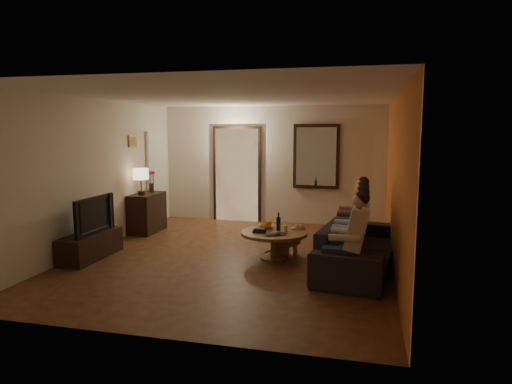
% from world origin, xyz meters
% --- Properties ---
extents(floor, '(5.00, 6.00, 0.01)m').
position_xyz_m(floor, '(0.00, 0.00, 0.00)').
color(floor, '#3F2511').
rests_on(floor, ground).
extents(ceiling, '(5.00, 6.00, 0.01)m').
position_xyz_m(ceiling, '(0.00, 0.00, 2.60)').
color(ceiling, white).
rests_on(ceiling, back_wall).
extents(back_wall, '(5.00, 0.02, 2.60)m').
position_xyz_m(back_wall, '(0.00, 3.00, 1.30)').
color(back_wall, beige).
rests_on(back_wall, floor).
extents(front_wall, '(5.00, 0.02, 2.60)m').
position_xyz_m(front_wall, '(0.00, -3.00, 1.30)').
color(front_wall, beige).
rests_on(front_wall, floor).
extents(left_wall, '(0.02, 6.00, 2.60)m').
position_xyz_m(left_wall, '(-2.50, 0.00, 1.30)').
color(left_wall, beige).
rests_on(left_wall, floor).
extents(right_wall, '(0.02, 6.00, 2.60)m').
position_xyz_m(right_wall, '(2.50, 0.00, 1.30)').
color(right_wall, beige).
rests_on(right_wall, floor).
extents(orange_accent, '(0.01, 6.00, 2.60)m').
position_xyz_m(orange_accent, '(2.49, 0.00, 1.30)').
color(orange_accent, '#CB5822').
rests_on(orange_accent, right_wall).
extents(kitchen_doorway, '(1.00, 0.06, 2.10)m').
position_xyz_m(kitchen_doorway, '(-0.80, 2.98, 1.05)').
color(kitchen_doorway, '#FFE0A5').
rests_on(kitchen_doorway, floor).
extents(door_trim, '(1.12, 0.04, 2.22)m').
position_xyz_m(door_trim, '(-0.80, 2.97, 1.05)').
color(door_trim, black).
rests_on(door_trim, floor).
extents(fridge_glimpse, '(0.45, 0.03, 1.70)m').
position_xyz_m(fridge_glimpse, '(-0.55, 2.98, 0.90)').
color(fridge_glimpse, silver).
rests_on(fridge_glimpse, floor).
extents(mirror_frame, '(1.00, 0.05, 1.40)m').
position_xyz_m(mirror_frame, '(1.00, 2.96, 1.50)').
color(mirror_frame, black).
rests_on(mirror_frame, back_wall).
extents(mirror_glass, '(0.86, 0.02, 1.26)m').
position_xyz_m(mirror_glass, '(1.00, 2.93, 1.50)').
color(mirror_glass, white).
rests_on(mirror_glass, back_wall).
extents(white_door, '(0.06, 0.85, 2.04)m').
position_xyz_m(white_door, '(-2.46, 2.30, 1.02)').
color(white_door, white).
rests_on(white_door, floor).
extents(framed_art, '(0.03, 0.28, 0.24)m').
position_xyz_m(framed_art, '(-2.47, 1.30, 1.85)').
color(framed_art, '#B28C33').
rests_on(framed_art, left_wall).
extents(art_canvas, '(0.01, 0.22, 0.18)m').
position_xyz_m(art_canvas, '(-2.46, 1.30, 1.85)').
color(art_canvas, brown).
rests_on(art_canvas, left_wall).
extents(dresser, '(0.45, 0.89, 0.79)m').
position_xyz_m(dresser, '(-2.25, 1.39, 0.40)').
color(dresser, black).
rests_on(dresser, floor).
extents(table_lamp, '(0.30, 0.30, 0.54)m').
position_xyz_m(table_lamp, '(-2.25, 1.17, 1.06)').
color(table_lamp, beige).
rests_on(table_lamp, dresser).
extents(flower_vase, '(0.14, 0.14, 0.44)m').
position_xyz_m(flower_vase, '(-2.25, 1.61, 1.01)').
color(flower_vase, '#B51328').
rests_on(flower_vase, dresser).
extents(tv_stand, '(0.45, 1.25, 0.42)m').
position_xyz_m(tv_stand, '(-2.25, -0.60, 0.21)').
color(tv_stand, black).
rests_on(tv_stand, floor).
extents(tv, '(1.04, 0.14, 0.60)m').
position_xyz_m(tv, '(-2.25, -0.60, 0.71)').
color(tv, black).
rests_on(tv, tv_stand).
extents(sofa, '(2.54, 1.30, 0.71)m').
position_xyz_m(sofa, '(2.01, -0.16, 0.35)').
color(sofa, black).
rests_on(sofa, floor).
extents(person_a, '(0.60, 0.40, 1.20)m').
position_xyz_m(person_a, '(1.91, -1.06, 0.60)').
color(person_a, tan).
rests_on(person_a, sofa).
extents(person_b, '(0.60, 0.40, 1.20)m').
position_xyz_m(person_b, '(1.91, -0.46, 0.60)').
color(person_b, tan).
rests_on(person_b, sofa).
extents(person_c, '(0.60, 0.40, 1.20)m').
position_xyz_m(person_c, '(1.91, 0.14, 0.60)').
color(person_c, tan).
rests_on(person_c, sofa).
extents(person_d, '(0.60, 0.40, 1.20)m').
position_xyz_m(person_d, '(1.91, 0.74, 0.60)').
color(person_d, tan).
rests_on(person_d, sofa).
extents(dog, '(0.57, 0.27, 0.56)m').
position_xyz_m(dog, '(0.80, 0.33, 0.28)').
color(dog, '#A06A4A').
rests_on(dog, floor).
extents(coffee_table, '(1.33, 1.33, 0.45)m').
position_xyz_m(coffee_table, '(0.66, 0.06, 0.23)').
color(coffee_table, brown).
rests_on(coffee_table, floor).
extents(bowl, '(0.26, 0.26, 0.06)m').
position_xyz_m(bowl, '(0.48, 0.28, 0.48)').
color(bowl, white).
rests_on(bowl, coffee_table).
extents(oranges, '(0.20, 0.20, 0.08)m').
position_xyz_m(oranges, '(0.48, 0.28, 0.55)').
color(oranges, orange).
rests_on(oranges, bowl).
extents(wine_bottle, '(0.07, 0.07, 0.31)m').
position_xyz_m(wine_bottle, '(0.71, 0.16, 0.60)').
color(wine_bottle, black).
rests_on(wine_bottle, coffee_table).
extents(wine_glass, '(0.06, 0.06, 0.10)m').
position_xyz_m(wine_glass, '(0.84, 0.11, 0.50)').
color(wine_glass, silver).
rests_on(wine_glass, coffee_table).
extents(book_stack, '(0.20, 0.15, 0.07)m').
position_xyz_m(book_stack, '(0.44, -0.04, 0.48)').
color(book_stack, black).
rests_on(book_stack, coffee_table).
extents(laptop, '(0.39, 0.36, 0.03)m').
position_xyz_m(laptop, '(0.76, -0.22, 0.46)').
color(laptop, black).
rests_on(laptop, coffee_table).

